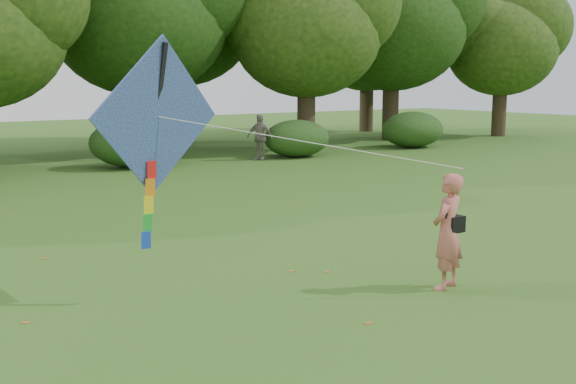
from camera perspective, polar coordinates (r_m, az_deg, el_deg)
ground at (r=11.09m, az=10.03°, el=-8.60°), size 100.00×100.00×0.00m
man_kite_flyer at (r=11.68m, az=12.49°, el=-3.07°), size 0.79×0.65×1.85m
bystander_right at (r=29.40m, az=-2.26°, el=4.35°), size 1.01×1.15×1.86m
crossbody_bag at (r=11.72m, az=13.01°, el=-2.43°), size 0.43×0.20×0.72m
flying_kite at (r=10.69m, az=-10.28°, el=5.65°), size 5.41×2.37×3.11m
tree_line at (r=31.81m, az=-18.02°, el=12.70°), size 54.70×15.30×9.48m
shrub_band at (r=26.12m, az=-19.26°, el=3.10°), size 39.15×3.22×1.88m
fallen_leaves at (r=13.00m, az=-6.92°, el=-5.86°), size 9.37×14.94×0.01m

